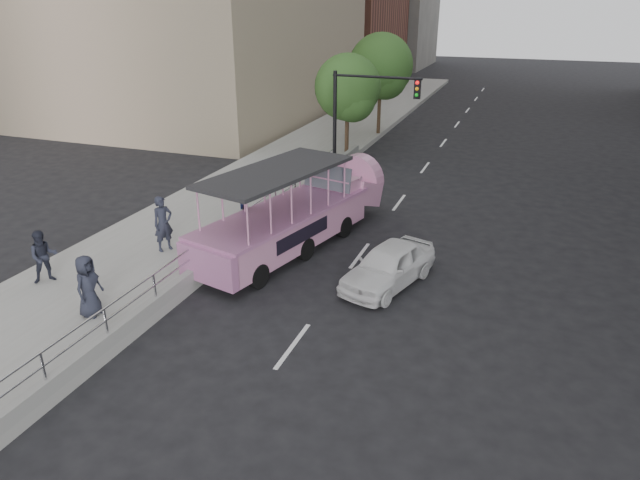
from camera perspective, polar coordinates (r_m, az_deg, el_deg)
ground at (r=16.94m, az=-3.22°, el=-6.35°), size 160.00×160.00×0.00m
sidewalk at (r=27.51m, az=-5.94°, el=5.67°), size 5.50×80.00×0.30m
kerb_wall at (r=19.61m, az=-9.30°, el=-0.79°), size 0.24×30.00×0.36m
guardrail at (r=19.36m, az=-9.42°, el=1.00°), size 0.07×22.00×0.71m
duck_boat at (r=20.55m, az=-2.08°, el=2.63°), size 4.33×9.51×3.08m
car at (r=17.82m, az=6.86°, el=-2.53°), size 2.65×4.17×1.32m
pedestrian_near at (r=20.02m, az=-15.41°, el=1.59°), size 0.73×0.84×1.93m
pedestrian_mid at (r=19.09m, az=-25.91°, el=-1.49°), size 1.00×1.02×1.65m
pedestrian_far at (r=16.58m, az=-22.20°, el=-4.26°), size 0.58×0.87×1.75m
parking_sign at (r=19.94m, az=-7.67°, el=3.07°), size 0.13×0.55×2.45m
traffic_signal at (r=27.53m, az=3.91°, el=12.93°), size 4.20×0.32×5.20m
street_tree_near at (r=31.18m, az=2.91°, el=14.74°), size 3.52×3.52×5.72m
street_tree_far at (r=36.78m, az=6.22°, el=16.67°), size 3.97×3.97×6.45m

